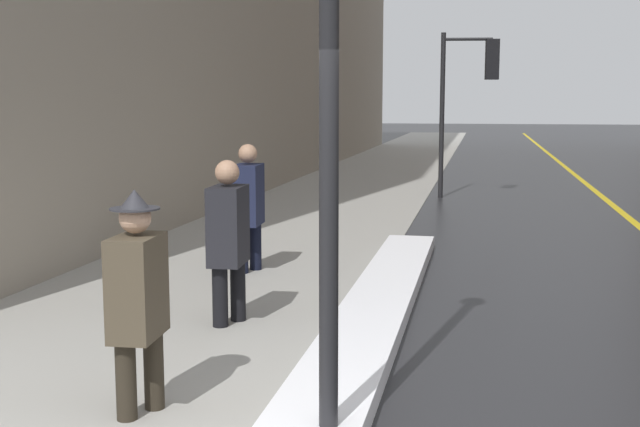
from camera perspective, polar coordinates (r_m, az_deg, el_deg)
sidewalk_slab at (r=19.45m, az=1.86°, el=1.46°), size 4.00×80.00×0.01m
road_centre_stripe at (r=19.37m, az=19.64°, el=0.96°), size 0.16×80.00×0.00m
snow_bank_curb at (r=8.29m, az=3.99°, el=-6.81°), size 0.68×8.30×0.17m
traffic_light_near at (r=18.76m, az=10.81°, el=9.36°), size 1.31×0.40×3.75m
pedestrian_in_fedora at (r=5.71m, az=-12.85°, el=-5.60°), size 0.34×0.51×1.61m
pedestrian_trailing at (r=7.91m, az=-6.52°, el=-1.48°), size 0.34×0.75×1.64m
pedestrian_in_glasses at (r=10.34m, az=-5.12°, el=0.84°), size 0.35×0.56×1.66m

